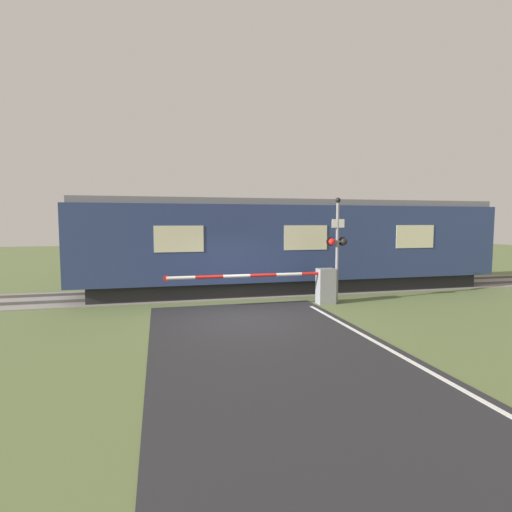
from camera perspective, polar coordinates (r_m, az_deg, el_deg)
ground_plane at (r=12.07m, az=-1.58°, el=-8.84°), size 80.00×80.00×0.00m
road_strip at (r=5.13m, az=20.74°, el=-29.28°), size 5.50×20.00×0.02m
track_bed at (r=16.22m, az=-4.81°, el=-5.21°), size 36.00×3.20×0.13m
train at (r=16.71m, az=5.22°, el=1.63°), size 17.19×3.10×3.74m
crossing_barrier at (r=14.03m, az=8.21°, el=-4.02°), size 5.85×0.44×1.24m
signal_post at (r=14.23m, az=11.55°, el=1.71°), size 0.75×0.26×3.71m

